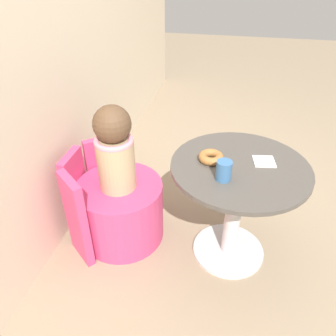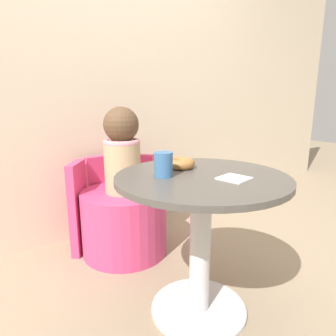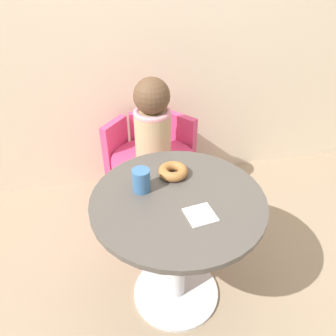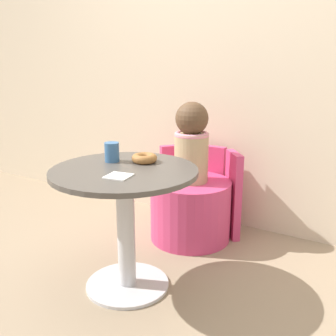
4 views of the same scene
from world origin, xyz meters
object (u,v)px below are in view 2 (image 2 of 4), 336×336
child_figure (122,150)px  cup (163,164)px  round_table (201,217)px  tub_chair (125,222)px  donut (180,163)px

child_figure → cup: bearing=-103.6°
round_table → child_figure: bearing=89.4°
child_figure → cup: (-0.15, -0.62, 0.04)m
tub_chair → donut: 0.72m
child_figure → tub_chair: bearing=-95.4°
tub_chair → child_figure: bearing=84.6°
tub_chair → cup: bearing=-103.6°
tub_chair → round_table: bearing=-90.6°
donut → cup: size_ratio=1.31×
tub_chair → child_figure: (0.00, 0.00, 0.46)m
cup → donut: bearing=26.1°
tub_chair → donut: size_ratio=3.98×
round_table → tub_chair: round_table is taller
round_table → child_figure: (0.01, 0.70, 0.20)m
child_figure → donut: (0.01, -0.54, 0.01)m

